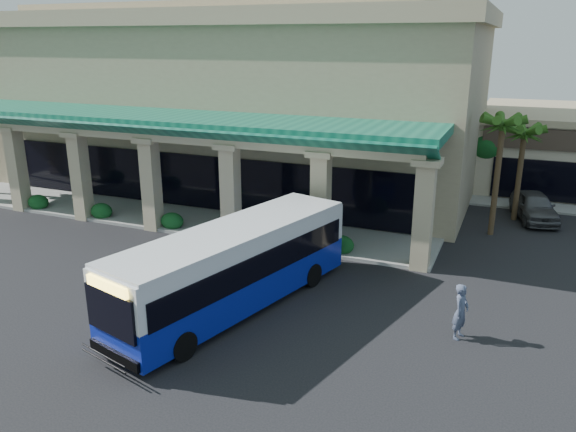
% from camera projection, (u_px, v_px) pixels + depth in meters
% --- Properties ---
extents(ground, '(110.00, 110.00, 0.00)m').
position_uv_depth(ground, '(237.00, 294.00, 21.48)').
color(ground, black).
extents(main_building, '(30.80, 14.80, 11.35)m').
position_uv_depth(main_building, '(240.00, 97.00, 36.79)').
color(main_building, tan).
rests_on(main_building, ground).
extents(arcade, '(30.00, 6.20, 5.70)m').
position_uv_depth(arcade, '(161.00, 168.00, 29.54)').
color(arcade, '#0F5B47').
rests_on(arcade, ground).
extents(palm_0, '(2.40, 2.40, 6.60)m').
position_uv_depth(palm_0, '(498.00, 170.00, 27.06)').
color(palm_0, '#275316').
rests_on(palm_0, ground).
extents(palm_1, '(2.40, 2.40, 5.80)m').
position_uv_depth(palm_1, '(520.00, 167.00, 29.45)').
color(palm_1, '#275316').
rests_on(palm_1, ground).
extents(broadleaf_tree, '(2.60, 2.60, 4.81)m').
position_uv_depth(broadleaf_tree, '(486.00, 156.00, 34.73)').
color(broadleaf_tree, '#104719').
rests_on(broadleaf_tree, ground).
extents(transit_bus, '(5.27, 11.14, 3.03)m').
position_uv_depth(transit_bus, '(235.00, 269.00, 19.97)').
color(transit_bus, '#0E209F').
rests_on(transit_bus, ground).
extents(pedestrian, '(0.62, 0.78, 1.88)m').
position_uv_depth(pedestrian, '(461.00, 312.00, 18.07)').
color(pedestrian, '#465069').
rests_on(pedestrian, ground).
extents(car_silver, '(2.90, 4.78, 1.52)m').
position_uv_depth(car_silver, '(534.00, 206.00, 30.09)').
color(car_silver, '#4F5052').
rests_on(car_silver, ground).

